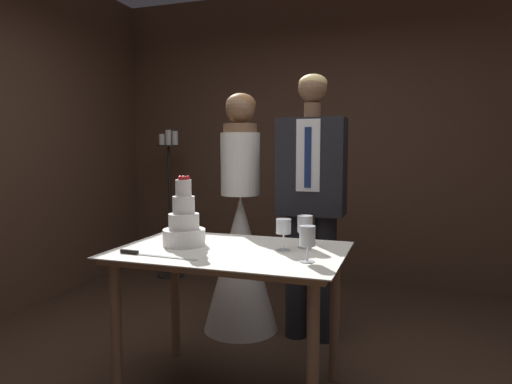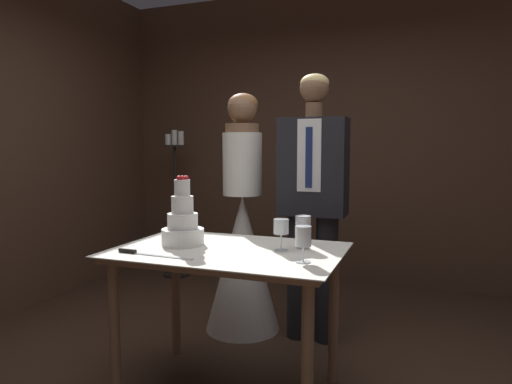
{
  "view_description": "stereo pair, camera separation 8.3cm",
  "coord_description": "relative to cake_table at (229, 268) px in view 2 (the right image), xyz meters",
  "views": [
    {
      "loc": [
        0.81,
        -2.15,
        1.32
      ],
      "look_at": [
        -0.07,
        0.47,
        1.06
      ],
      "focal_mm": 32.0,
      "sensor_mm": 36.0,
      "label": 1
    },
    {
      "loc": [
        0.89,
        -2.13,
        1.32
      ],
      "look_at": [
        -0.07,
        0.47,
        1.06
      ],
      "focal_mm": 32.0,
      "sensor_mm": 36.0,
      "label": 2
    }
  ],
  "objects": [
    {
      "name": "wine_glass_near",
      "position": [
        0.27,
        0.06,
        0.23
      ],
      "size": [
        0.08,
        0.08,
        0.17
      ],
      "color": "silver",
      "rests_on": "cake_table"
    },
    {
      "name": "cake_table",
      "position": [
        0.0,
        0.0,
        0.0
      ],
      "size": [
        1.19,
        0.8,
        0.79
      ],
      "color": "#8E6B4C",
      "rests_on": "ground_plane"
    },
    {
      "name": "cake_knife",
      "position": [
        -0.37,
        -0.26,
        0.11
      ],
      "size": [
        0.44,
        0.04,
        0.02
      ],
      "rotation": [
        0.0,
        0.0,
        -0.04
      ],
      "color": "silver",
      "rests_on": "cake_table"
    },
    {
      "name": "groom",
      "position": [
        0.26,
        0.84,
        0.32
      ],
      "size": [
        0.45,
        0.25,
        1.81
      ],
      "color": "black",
      "rests_on": "ground_plane"
    },
    {
      "name": "tiered_cake",
      "position": [
        -0.28,
        0.01,
        0.22
      ],
      "size": [
        0.23,
        0.23,
        0.38
      ],
      "color": "white",
      "rests_on": "cake_table"
    },
    {
      "name": "wine_glass_far",
      "position": [
        0.36,
        0.15,
        0.22
      ],
      "size": [
        0.08,
        0.08,
        0.17
      ],
      "color": "silver",
      "rests_on": "cake_table"
    },
    {
      "name": "candle_stand",
      "position": [
        -1.43,
        1.91,
        0.08
      ],
      "size": [
        0.28,
        0.28,
        1.51
      ],
      "color": "black",
      "rests_on": "ground_plane"
    },
    {
      "name": "wall_back",
      "position": [
        0.07,
        2.38,
        0.75
      ],
      "size": [
        4.54,
        0.12,
        2.87
      ],
      "primitive_type": "cube",
      "color": "#513828",
      "rests_on": "ground_plane"
    },
    {
      "name": "wine_glass_middle",
      "position": [
        0.44,
        -0.14,
        0.22
      ],
      "size": [
        0.08,
        0.08,
        0.17
      ],
      "color": "silver",
      "rests_on": "cake_table"
    },
    {
      "name": "bride",
      "position": [
        -0.26,
        0.84,
        -0.06
      ],
      "size": [
        0.54,
        0.54,
        1.71
      ],
      "color": "white",
      "rests_on": "ground_plane"
    }
  ]
}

